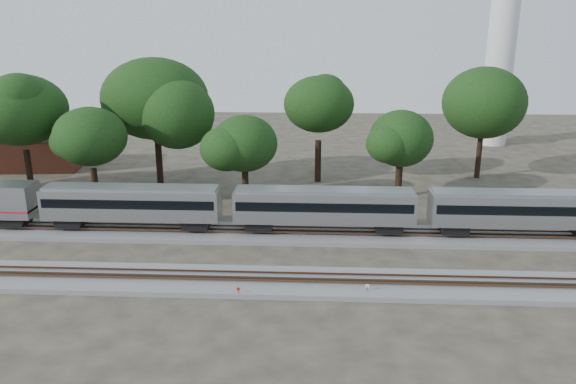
# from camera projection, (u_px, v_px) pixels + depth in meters

# --- Properties ---
(ground) EXTENTS (160.00, 160.00, 0.00)m
(ground) POSITION_uv_depth(u_px,v_px,m) (229.00, 262.00, 46.05)
(ground) COLOR #383328
(ground) RESTS_ON ground
(track_far) EXTENTS (160.00, 5.00, 0.73)m
(track_far) POSITION_uv_depth(u_px,v_px,m) (239.00, 233.00, 51.73)
(track_far) COLOR slate
(track_far) RESTS_ON ground
(track_near) EXTENTS (160.00, 5.00, 0.73)m
(track_near) POSITION_uv_depth(u_px,v_px,m) (221.00, 281.00, 42.17)
(track_near) COLOR slate
(track_near) RESTS_ON ground
(train) EXTENTS (119.83, 2.91, 4.29)m
(train) POSITION_uv_depth(u_px,v_px,m) (524.00, 208.00, 49.68)
(train) COLOR #A9AAB0
(train) RESTS_ON ground
(switch_stand_red) EXTENTS (0.27, 0.10, 0.86)m
(switch_stand_red) POSITION_uv_depth(u_px,v_px,m) (238.00, 291.00, 39.78)
(switch_stand_red) COLOR #512D19
(switch_stand_red) RESTS_ON ground
(switch_stand_white) EXTENTS (0.29, 0.10, 0.91)m
(switch_stand_white) POSITION_uv_depth(u_px,v_px,m) (367.00, 288.00, 40.15)
(switch_stand_white) COLOR #512D19
(switch_stand_white) RESTS_ON ground
(switch_lever) EXTENTS (0.58, 0.46, 0.30)m
(switch_lever) POSITION_uv_depth(u_px,v_px,m) (285.00, 294.00, 40.25)
(switch_lever) COLOR #512D19
(switch_lever) RESTS_ON ground
(brick_building) EXTENTS (11.11, 8.30, 5.05)m
(brick_building) POSITION_uv_depth(u_px,v_px,m) (42.00, 149.00, 75.31)
(brick_building) COLOR brown
(brick_building) RESTS_ON ground
(tree_1) EXTENTS (9.86, 9.86, 13.91)m
(tree_1) POSITION_uv_depth(u_px,v_px,m) (21.00, 110.00, 61.06)
(tree_1) COLOR black
(tree_1) RESTS_ON ground
(tree_2) EXTENTS (7.62, 7.62, 10.74)m
(tree_2) POSITION_uv_depth(u_px,v_px,m) (90.00, 137.00, 58.16)
(tree_2) COLOR black
(tree_2) RESTS_ON ground
(tree_3) EXTENTS (10.47, 10.47, 14.77)m
(tree_3) POSITION_uv_depth(u_px,v_px,m) (155.00, 99.00, 65.29)
(tree_3) COLOR black
(tree_3) RESTS_ON ground
(tree_4) EXTENTS (6.74, 6.74, 9.50)m
(tree_4) POSITION_uv_depth(u_px,v_px,m) (244.00, 144.00, 59.02)
(tree_4) COLOR black
(tree_4) RESTS_ON ground
(tree_5) EXTENTS (9.67, 9.67, 13.63)m
(tree_5) POSITION_uv_depth(u_px,v_px,m) (319.00, 104.00, 66.68)
(tree_5) COLOR black
(tree_5) RESTS_ON ground
(tree_6) EXTENTS (6.77, 6.77, 9.55)m
(tree_6) POSITION_uv_depth(u_px,v_px,m) (401.00, 139.00, 61.44)
(tree_6) COLOR black
(tree_6) RESTS_ON ground
(tree_7) EXTENTS (9.60, 9.60, 13.54)m
(tree_7) POSITION_uv_depth(u_px,v_px,m) (484.00, 103.00, 68.35)
(tree_7) COLOR black
(tree_7) RESTS_ON ground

